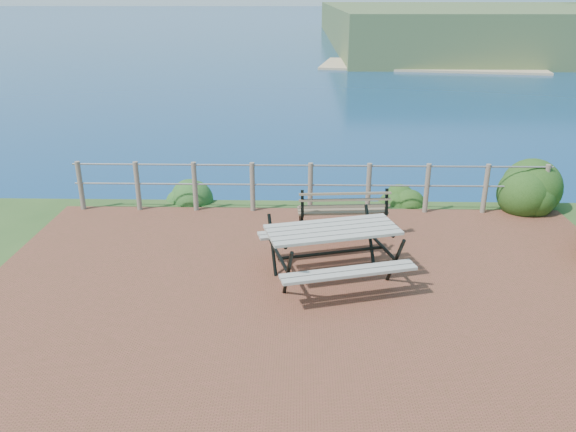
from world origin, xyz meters
name	(u,v)px	position (x,y,z in m)	size (l,w,h in m)	color
ground	(313,295)	(0.00, 0.00, 0.00)	(10.00, 7.00, 0.12)	brown
ocean	(303,6)	(0.00, 200.00, 0.00)	(1200.00, 1200.00, 0.00)	navy
safety_railing	(310,185)	(0.00, 3.35, 0.57)	(9.40, 0.10, 1.00)	#6B5B4C
picnic_table	(332,248)	(0.29, 0.50, 0.53)	(2.09, 1.65, 0.82)	#A19D91
park_bench	(343,203)	(0.56, 2.26, 0.60)	(1.63, 0.52, 0.91)	brown
shrub_right_edge	(533,208)	(4.58, 3.67, 0.00)	(1.20, 1.20, 1.71)	#1B3B12
shrub_lip_west	(185,198)	(-2.69, 4.12, 0.00)	(0.85, 0.85, 0.63)	#20531F
shrub_lip_east	(399,201)	(1.90, 4.06, 0.00)	(0.76, 0.76, 0.50)	#1B3B12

